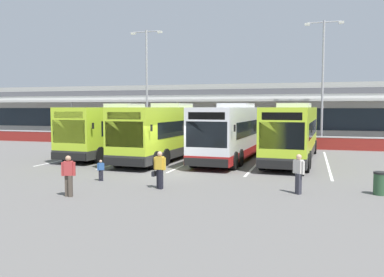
{
  "coord_description": "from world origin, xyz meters",
  "views": [
    {
      "loc": [
        7.36,
        -20.53,
        3.51
      ],
      "look_at": [
        0.39,
        3.0,
        1.6
      ],
      "focal_mm": 37.69,
      "sensor_mm": 36.0,
      "label": 1
    }
  ],
  "objects_px": {
    "pedestrian_child": "(101,170)",
    "pedestrian_approaching_bus": "(69,174)",
    "lamp_post_centre": "(323,75)",
    "lamp_post_west": "(147,79)",
    "pedestrian_with_handbag": "(159,169)",
    "coach_bus_left_centre": "(167,133)",
    "coach_bus_leftmost": "(119,130)",
    "coach_bus_right_centre": "(292,134)",
    "coach_bus_centre": "(233,133)",
    "litter_bin": "(380,183)",
    "pedestrian_near_bin": "(299,173)"
  },
  "relations": [
    {
      "from": "pedestrian_approaching_bus",
      "to": "lamp_post_west",
      "type": "xyz_separation_m",
      "value": [
        -6.5,
        23.36,
        5.42
      ]
    },
    {
      "from": "coach_bus_right_centre",
      "to": "lamp_post_centre",
      "type": "height_order",
      "value": "lamp_post_centre"
    },
    {
      "from": "coach_bus_leftmost",
      "to": "pedestrian_near_bin",
      "type": "bearing_deg",
      "value": -38.14
    },
    {
      "from": "pedestrian_near_bin",
      "to": "pedestrian_approaching_bus",
      "type": "relative_size",
      "value": 1.0
    },
    {
      "from": "coach_bus_centre",
      "to": "pedestrian_child",
      "type": "relative_size",
      "value": 12.2
    },
    {
      "from": "pedestrian_child",
      "to": "pedestrian_approaching_bus",
      "type": "height_order",
      "value": "pedestrian_approaching_bus"
    },
    {
      "from": "coach_bus_centre",
      "to": "coach_bus_right_centre",
      "type": "bearing_deg",
      "value": 3.74
    },
    {
      "from": "coach_bus_left_centre",
      "to": "lamp_post_west",
      "type": "relative_size",
      "value": 1.11
    },
    {
      "from": "pedestrian_with_handbag",
      "to": "pedestrian_approaching_bus",
      "type": "xyz_separation_m",
      "value": [
        -2.88,
        -2.44,
        0.02
      ]
    },
    {
      "from": "coach_bus_centre",
      "to": "pedestrian_near_bin",
      "type": "xyz_separation_m",
      "value": [
        4.63,
        -10.14,
        -0.91
      ]
    },
    {
      "from": "coach_bus_centre",
      "to": "coach_bus_right_centre",
      "type": "distance_m",
      "value": 3.92
    },
    {
      "from": "coach_bus_right_centre",
      "to": "pedestrian_approaching_bus",
      "type": "height_order",
      "value": "coach_bus_right_centre"
    },
    {
      "from": "pedestrian_with_handbag",
      "to": "litter_bin",
      "type": "bearing_deg",
      "value": 8.67
    },
    {
      "from": "pedestrian_with_handbag",
      "to": "lamp_post_west",
      "type": "xyz_separation_m",
      "value": [
        -9.37,
        20.92,
        5.43
      ]
    },
    {
      "from": "pedestrian_near_bin",
      "to": "litter_bin",
      "type": "height_order",
      "value": "pedestrian_near_bin"
    },
    {
      "from": "coach_bus_centre",
      "to": "lamp_post_centre",
      "type": "relative_size",
      "value": 1.11
    },
    {
      "from": "pedestrian_child",
      "to": "lamp_post_centre",
      "type": "bearing_deg",
      "value": 62.67
    },
    {
      "from": "coach_bus_leftmost",
      "to": "pedestrian_child",
      "type": "distance_m",
      "value": 10.96
    },
    {
      "from": "coach_bus_leftmost",
      "to": "coach_bus_left_centre",
      "type": "height_order",
      "value": "same"
    },
    {
      "from": "coach_bus_centre",
      "to": "coach_bus_left_centre",
      "type": "bearing_deg",
      "value": -166.66
    },
    {
      "from": "coach_bus_leftmost",
      "to": "pedestrian_child",
      "type": "relative_size",
      "value": 12.2
    },
    {
      "from": "pedestrian_near_bin",
      "to": "lamp_post_west",
      "type": "xyz_separation_m",
      "value": [
        -15.16,
        20.31,
        5.42
      ]
    },
    {
      "from": "coach_bus_right_centre",
      "to": "pedestrian_near_bin",
      "type": "distance_m",
      "value": 10.46
    },
    {
      "from": "coach_bus_leftmost",
      "to": "coach_bus_left_centre",
      "type": "xyz_separation_m",
      "value": [
        4.29,
        -1.29,
        0.0
      ]
    },
    {
      "from": "coach_bus_left_centre",
      "to": "pedestrian_approaching_bus",
      "type": "height_order",
      "value": "coach_bus_left_centre"
    },
    {
      "from": "lamp_post_west",
      "to": "litter_bin",
      "type": "height_order",
      "value": "lamp_post_west"
    },
    {
      "from": "coach_bus_right_centre",
      "to": "pedestrian_child",
      "type": "xyz_separation_m",
      "value": [
        -8.42,
        -10.07,
        -1.24
      ]
    },
    {
      "from": "coach_bus_centre",
      "to": "lamp_post_centre",
      "type": "xyz_separation_m",
      "value": [
        5.96,
        10.44,
        4.5
      ]
    },
    {
      "from": "coach_bus_right_centre",
      "to": "pedestrian_near_bin",
      "type": "relative_size",
      "value": 7.57
    },
    {
      "from": "coach_bus_left_centre",
      "to": "pedestrian_child",
      "type": "height_order",
      "value": "coach_bus_left_centre"
    },
    {
      "from": "coach_bus_right_centre",
      "to": "lamp_post_west",
      "type": "distance_m",
      "value": 18.09
    },
    {
      "from": "coach_bus_centre",
      "to": "pedestrian_child",
      "type": "height_order",
      "value": "coach_bus_centre"
    },
    {
      "from": "pedestrian_near_bin",
      "to": "coach_bus_right_centre",
      "type": "bearing_deg",
      "value": 93.92
    },
    {
      "from": "coach_bus_centre",
      "to": "lamp_post_west",
      "type": "height_order",
      "value": "lamp_post_west"
    },
    {
      "from": "lamp_post_centre",
      "to": "coach_bus_right_centre",
      "type": "bearing_deg",
      "value": -101.36
    },
    {
      "from": "lamp_post_west",
      "to": "lamp_post_centre",
      "type": "bearing_deg",
      "value": 0.95
    },
    {
      "from": "pedestrian_near_bin",
      "to": "lamp_post_west",
      "type": "bearing_deg",
      "value": 126.74
    },
    {
      "from": "lamp_post_centre",
      "to": "coach_bus_left_centre",
      "type": "bearing_deg",
      "value": -131.91
    },
    {
      "from": "pedestrian_approaching_bus",
      "to": "lamp_post_centre",
      "type": "distance_m",
      "value": 26.23
    },
    {
      "from": "pedestrian_with_handbag",
      "to": "litter_bin",
      "type": "relative_size",
      "value": 1.74
    },
    {
      "from": "coach_bus_right_centre",
      "to": "pedestrian_approaching_bus",
      "type": "distance_m",
      "value": 15.65
    },
    {
      "from": "lamp_post_west",
      "to": "pedestrian_with_handbag",
      "type": "bearing_deg",
      "value": -65.86
    },
    {
      "from": "coach_bus_right_centre",
      "to": "pedestrian_child",
      "type": "distance_m",
      "value": 13.19
    },
    {
      "from": "coach_bus_centre",
      "to": "pedestrian_child",
      "type": "xyz_separation_m",
      "value": [
        -4.51,
        -9.82,
        -1.24
      ]
    },
    {
      "from": "coach_bus_right_centre",
      "to": "pedestrian_near_bin",
      "type": "bearing_deg",
      "value": -86.08
    },
    {
      "from": "coach_bus_right_centre",
      "to": "lamp_post_centre",
      "type": "relative_size",
      "value": 1.11
    },
    {
      "from": "pedestrian_approaching_bus",
      "to": "litter_bin",
      "type": "relative_size",
      "value": 1.74
    },
    {
      "from": "coach_bus_centre",
      "to": "pedestrian_with_handbag",
      "type": "distance_m",
      "value": 10.85
    },
    {
      "from": "coach_bus_left_centre",
      "to": "litter_bin",
      "type": "xyz_separation_m",
      "value": [
        12.11,
        -8.36,
        -1.32
      ]
    },
    {
      "from": "pedestrian_with_handbag",
      "to": "pedestrian_near_bin",
      "type": "distance_m",
      "value": 5.82
    }
  ]
}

